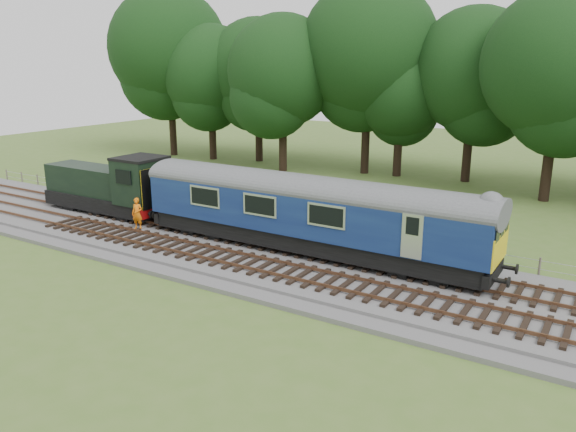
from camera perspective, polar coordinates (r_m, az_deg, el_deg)
The scene contains 9 objects.
ground at distance 25.78m, azimuth 4.64°, elevation -6.03°, with size 120.00×120.00×0.00m, color #496A27.
ballast at distance 25.72m, azimuth 4.65°, elevation -5.67°, with size 70.00×7.00×0.35m, color #4C4C4F.
track_north at distance 26.82m, azimuth 6.03°, elevation -4.26°, with size 67.20×2.40×0.21m.
track_south at distance 24.31m, azimuth 2.92°, elevation -6.31°, with size 67.20×2.40×0.21m.
fence at distance 29.63m, azimuth 8.64°, elevation -3.27°, with size 64.00×0.12×1.00m, color #6B6054, non-canonical shape.
tree_line at distance 45.73m, azimuth 17.39°, elevation 2.85°, with size 70.00×8.00×18.00m, color black, non-canonical shape.
dmu_railcar at distance 27.15m, azimuth 1.96°, elevation 0.91°, with size 18.05×2.86×3.88m.
shunter_loco at distance 36.10m, azimuth -17.61°, elevation 2.82°, with size 8.92×2.60×3.38m.
worker at distance 32.32m, azimuth -15.07°, elevation 0.24°, with size 0.65×0.43×1.78m, color orange.
Camera 1 is at (10.82, -21.42, 9.42)m, focal length 35.00 mm.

